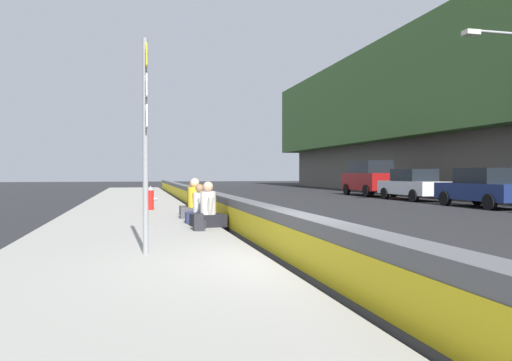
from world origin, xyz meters
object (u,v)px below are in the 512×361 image
seated_person_far (193,204)px  backpack (199,222)px  route_sign_post (146,129)px  fire_hydrant (150,198)px  street_lamp (510,100)px  parked_car_fourth (413,185)px  seated_person_foreground (208,212)px  seated_person_middle (200,211)px  seated_person_rear (195,205)px  parked_car_third (484,188)px  parked_car_midline (370,178)px

seated_person_far → backpack: seated_person_far is taller
route_sign_post → fire_hydrant: bearing=-2.1°
street_lamp → parked_car_fourth: 7.16m
seated_person_foreground → seated_person_middle: bearing=5.1°
seated_person_rear → parked_car_third: bearing=-75.1°
fire_hydrant → seated_person_foreground: seated_person_foreground is taller
parked_car_fourth → parked_car_midline: bearing=-1.5°
seated_person_middle → street_lamp: size_ratio=0.14×
parked_car_third → parked_car_midline: size_ratio=0.93×
seated_person_far → backpack: (-4.23, 0.35, -0.15)m
parked_car_third → parked_car_fourth: size_ratio=0.99×
backpack → street_lamp: size_ratio=0.05×
fire_hydrant → seated_person_foreground: bearing=-168.3°
seated_person_foreground → parked_car_midline: parked_car_midline is taller
seated_person_far → parked_car_third: (2.51, -12.80, 0.38)m
parked_car_fourth → seated_person_far: bearing=122.5°
parked_car_midline → seated_person_rear: bearing=138.0°
seated_person_rear → parked_car_fourth: bearing=-54.8°
route_sign_post → seated_person_middle: route_sign_post is taller
backpack → parked_car_midline: (17.86, -13.36, 0.85)m
fire_hydrant → parked_car_fourth: size_ratio=0.19×
parked_car_midline → seated_person_middle: bearing=140.7°
route_sign_post → seated_person_far: size_ratio=3.25×
route_sign_post → parked_car_midline: (21.02, -14.64, -1.05)m
seated_person_foreground → parked_car_third: size_ratio=0.25×
route_sign_post → seated_person_foreground: (4.02, -1.62, -1.74)m
seated_person_middle → parked_car_fourth: parked_car_fourth is taller
route_sign_post → seated_person_middle: 5.54m
fire_hydrant → seated_person_rear: (-3.61, -1.21, -0.07)m
seated_person_foreground → parked_car_fourth: parked_car_fourth is taller
fire_hydrant → parked_car_midline: 17.98m
seated_person_middle → parked_car_fourth: 16.73m
fire_hydrant → parked_car_third: parked_car_third is taller
route_sign_post → street_lamp: size_ratio=0.47×
parked_car_third → parked_car_fourth: same height
seated_person_foreground → parked_car_fourth: 17.31m
street_lamp → seated_person_far: bearing=99.0°
seated_person_middle → parked_car_midline: size_ratio=0.22×
street_lamp → parked_car_third: (0.32, 1.02, -3.77)m
seated_person_rear → parked_car_midline: (14.53, -13.06, 0.67)m
route_sign_post → fire_hydrant: route_sign_post is taller
route_sign_post → parked_car_third: bearing=-55.5°
seated_person_middle → street_lamp: (4.56, -13.92, 4.16)m
route_sign_post → fire_hydrant: 10.23m
street_lamp → parked_car_third: street_lamp is taller
seated_person_middle → fire_hydrant: bearing=13.0°
backpack → parked_car_fourth: parked_car_fourth is taller
seated_person_middle → parked_car_third: size_ratio=0.23×
seated_person_rear → parked_car_midline: bearing=-42.0°
seated_person_far → street_lamp: bearing=-81.0°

